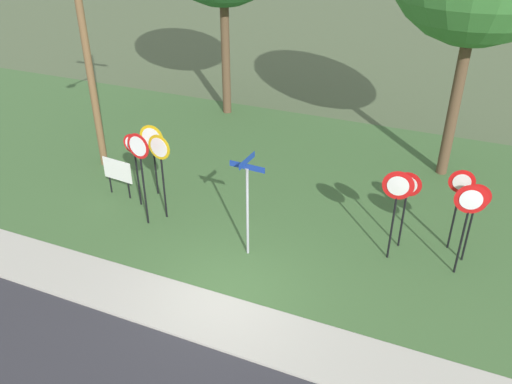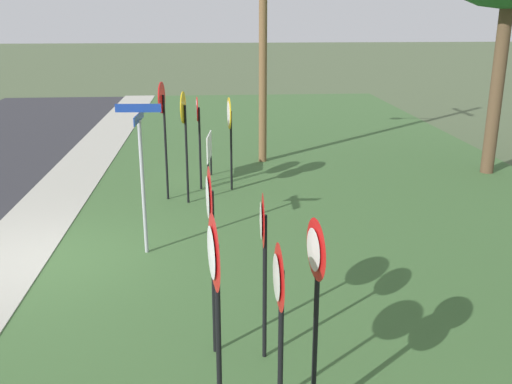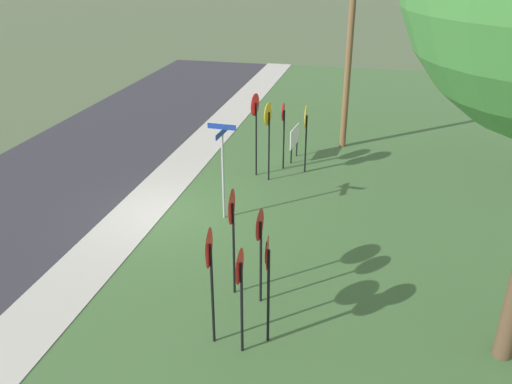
% 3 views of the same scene
% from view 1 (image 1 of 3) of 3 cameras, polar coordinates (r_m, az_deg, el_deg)
% --- Properties ---
extents(ground_plane, '(160.00, 160.00, 0.00)m').
position_cam_1_polar(ground_plane, '(12.79, -3.26, -11.40)').
color(ground_plane, '#4C5B3D').
extents(sidewalk_strip, '(44.00, 1.60, 0.06)m').
position_cam_1_polar(sidewalk_strip, '(12.25, -4.95, -13.55)').
color(sidewalk_strip, '#ADAA9E').
rests_on(sidewalk_strip, ground_plane).
extents(grass_median, '(44.00, 12.00, 0.04)m').
position_cam_1_polar(grass_median, '(17.36, 5.45, 0.79)').
color(grass_median, '#3D6033').
rests_on(grass_median, ground_plane).
extents(stop_sign_near_left, '(0.73, 0.13, 2.85)m').
position_cam_1_polar(stop_sign_near_left, '(14.57, -12.58, 3.49)').
color(stop_sign_near_left, black).
rests_on(stop_sign_near_left, grass_median).
extents(stop_sign_near_right, '(0.78, 0.11, 2.37)m').
position_cam_1_polar(stop_sign_near_right, '(16.24, -11.27, 5.10)').
color(stop_sign_near_right, black).
rests_on(stop_sign_near_right, grass_median).
extents(stop_sign_far_left, '(0.73, 0.12, 2.66)m').
position_cam_1_polar(stop_sign_far_left, '(14.83, -10.41, 3.61)').
color(stop_sign_far_left, black).
rests_on(stop_sign_far_left, grass_median).
extents(stop_sign_far_center, '(0.61, 0.10, 2.38)m').
position_cam_1_polar(stop_sign_far_center, '(15.74, -13.15, 3.90)').
color(stop_sign_far_center, black).
rests_on(stop_sign_far_center, grass_median).
extents(yield_sign_near_left, '(0.77, 0.14, 2.56)m').
position_cam_1_polar(yield_sign_near_left, '(13.29, 22.28, -1.71)').
color(yield_sign_near_left, black).
rests_on(yield_sign_near_left, grass_median).
extents(yield_sign_near_right, '(0.78, 0.12, 2.58)m').
position_cam_1_polar(yield_sign_near_right, '(13.29, 15.15, -0.29)').
color(yield_sign_near_right, black).
rests_on(yield_sign_near_right, grass_median).
extents(yield_sign_far_left, '(0.66, 0.12, 2.39)m').
position_cam_1_polar(yield_sign_far_left, '(14.28, 21.40, 0.02)').
color(yield_sign_far_left, black).
rests_on(yield_sign_far_left, grass_median).
extents(yield_sign_far_right, '(0.67, 0.10, 2.29)m').
position_cam_1_polar(yield_sign_far_right, '(13.95, 22.82, -1.37)').
color(yield_sign_far_right, black).
rests_on(yield_sign_far_right, grass_median).
extents(yield_sign_center, '(0.69, 0.10, 2.27)m').
position_cam_1_polar(yield_sign_center, '(13.96, 16.17, -0.09)').
color(yield_sign_center, black).
rests_on(yield_sign_center, grass_median).
extents(street_name_post, '(0.96, 0.82, 2.84)m').
position_cam_1_polar(street_name_post, '(13.15, -0.95, -0.70)').
color(street_name_post, '#9EA0A8').
rests_on(street_name_post, grass_median).
extents(utility_pole, '(2.10, 2.13, 9.08)m').
position_cam_1_polar(utility_pole, '(17.73, -18.78, 17.02)').
color(utility_pole, brown).
rests_on(utility_pole, grass_median).
extents(notice_board, '(1.10, 0.14, 1.25)m').
position_cam_1_polar(notice_board, '(16.82, -14.91, 2.13)').
color(notice_board, black).
rests_on(notice_board, grass_median).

